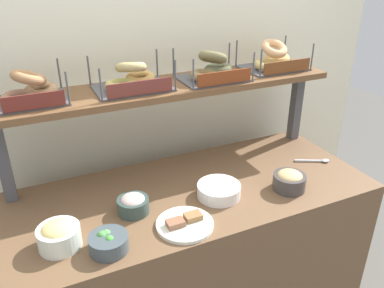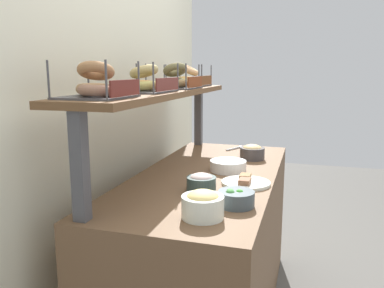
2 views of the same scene
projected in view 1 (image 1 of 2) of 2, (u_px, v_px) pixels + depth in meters
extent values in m
cube|color=white|center=(151.00, 84.00, 2.10)|extent=(2.85, 0.06, 2.40)
cube|color=brown|center=(194.00, 260.00, 1.99)|extent=(1.65, 0.70, 0.85)
cube|color=#4C4C51|center=(3.00, 160.00, 1.64)|extent=(0.05, 0.05, 0.40)
cube|color=#4C4C51|center=(296.00, 106.00, 2.22)|extent=(0.05, 0.05, 0.40)
cube|color=brown|center=(170.00, 87.00, 1.84)|extent=(1.61, 0.32, 0.03)
cylinder|color=#344743|center=(133.00, 206.00, 1.63)|extent=(0.13, 0.13, 0.07)
ellipsoid|color=beige|center=(133.00, 200.00, 1.62)|extent=(0.10, 0.10, 0.05)
cylinder|color=#413C3C|center=(289.00, 182.00, 1.79)|extent=(0.15, 0.15, 0.07)
ellipsoid|color=#D7B375|center=(290.00, 176.00, 1.78)|extent=(0.12, 0.12, 0.05)
cylinder|color=white|center=(219.00, 190.00, 1.74)|extent=(0.20, 0.20, 0.06)
ellipsoid|color=white|center=(219.00, 186.00, 1.73)|extent=(0.15, 0.15, 0.04)
cylinder|color=#455258|center=(109.00, 243.00, 1.42)|extent=(0.15, 0.15, 0.06)
sphere|color=#4B9547|center=(102.00, 236.00, 1.43)|extent=(0.04, 0.04, 0.04)
sphere|color=green|center=(110.00, 240.00, 1.41)|extent=(0.03, 0.03, 0.03)
sphere|color=#58A253|center=(107.00, 234.00, 1.43)|extent=(0.04, 0.04, 0.04)
cylinder|color=white|center=(59.00, 237.00, 1.44)|extent=(0.16, 0.16, 0.08)
ellipsoid|color=#F9DB80|center=(58.00, 230.00, 1.42)|extent=(0.12, 0.12, 0.06)
cylinder|color=white|center=(185.00, 224.00, 1.56)|extent=(0.23, 0.23, 0.01)
cube|color=#8D5C41|center=(175.00, 223.00, 1.53)|extent=(0.07, 0.05, 0.02)
cube|color=olive|center=(193.00, 216.00, 1.57)|extent=(0.07, 0.05, 0.02)
cube|color=#B7B7BC|center=(308.00, 161.00, 2.04)|extent=(0.13, 0.07, 0.01)
ellipsoid|color=#B7B7BC|center=(325.00, 161.00, 2.04)|extent=(0.04, 0.03, 0.01)
cube|color=#4C4C51|center=(33.00, 101.00, 1.61)|extent=(0.27, 0.24, 0.01)
cylinder|color=#4C4C51|center=(68.00, 89.00, 1.54)|extent=(0.01, 0.01, 0.14)
cylinder|color=#4C4C51|center=(59.00, 74.00, 1.73)|extent=(0.01, 0.01, 0.14)
cube|color=maroon|center=(34.00, 101.00, 1.50)|extent=(0.23, 0.01, 0.06)
torus|color=#986C55|center=(20.00, 98.00, 1.56)|extent=(0.19, 0.19, 0.05)
torus|color=tan|center=(41.00, 90.00, 1.64)|extent=(0.20, 0.20, 0.05)
torus|color=#AC794D|center=(28.00, 78.00, 1.57)|extent=(0.17, 0.17, 0.08)
cube|color=#4C4C51|center=(132.00, 88.00, 1.76)|extent=(0.34, 0.24, 0.01)
cylinder|color=#4C4C51|center=(101.00, 86.00, 1.58)|extent=(0.01, 0.01, 0.14)
cylinder|color=#4C4C51|center=(175.00, 76.00, 1.70)|extent=(0.01, 0.01, 0.14)
cylinder|color=#4C4C51|center=(89.00, 71.00, 1.77)|extent=(0.01, 0.01, 0.14)
cylinder|color=#4C4C51|center=(157.00, 64.00, 1.89)|extent=(0.01, 0.01, 0.14)
cube|color=brown|center=(140.00, 88.00, 1.65)|extent=(0.29, 0.01, 0.06)
torus|color=tan|center=(121.00, 85.00, 1.70)|extent=(0.16, 0.16, 0.05)
torus|color=tan|center=(140.00, 78.00, 1.80)|extent=(0.20, 0.20, 0.05)
torus|color=tan|center=(131.00, 67.00, 1.72)|extent=(0.18, 0.18, 0.08)
cube|color=#4C4C51|center=(212.00, 78.00, 1.90)|extent=(0.32, 0.24, 0.01)
cylinder|color=#4C4C51|center=(193.00, 75.00, 1.72)|extent=(0.01, 0.01, 0.14)
cylinder|color=#4C4C51|center=(253.00, 67.00, 1.83)|extent=(0.01, 0.01, 0.14)
cylinder|color=#4C4C51|center=(173.00, 63.00, 1.90)|extent=(0.01, 0.01, 0.14)
cylinder|color=#4C4C51|center=(229.00, 56.00, 2.02)|extent=(0.01, 0.01, 0.14)
cube|color=brown|center=(225.00, 77.00, 1.78)|extent=(0.27, 0.01, 0.06)
torus|color=olive|center=(205.00, 75.00, 1.84)|extent=(0.15, 0.15, 0.05)
torus|color=#6B6D4B|center=(218.00, 69.00, 1.93)|extent=(0.20, 0.20, 0.06)
torus|color=olive|center=(213.00, 57.00, 1.85)|extent=(0.20, 0.20, 0.09)
cube|color=#4C4C51|center=(273.00, 68.00, 2.07)|extent=(0.32, 0.24, 0.01)
cylinder|color=#4C4C51|center=(261.00, 64.00, 1.89)|extent=(0.01, 0.01, 0.14)
cylinder|color=#4C4C51|center=(312.00, 57.00, 2.01)|extent=(0.01, 0.01, 0.14)
cylinder|color=#4C4C51|center=(236.00, 54.00, 2.08)|extent=(0.01, 0.01, 0.14)
cylinder|color=#4C4C51|center=(285.00, 48.00, 2.20)|extent=(0.01, 0.01, 0.14)
cube|color=brown|center=(287.00, 66.00, 1.96)|extent=(0.28, 0.01, 0.06)
torus|color=tan|center=(267.00, 65.00, 2.01)|extent=(0.20, 0.20, 0.05)
torus|color=tan|center=(277.00, 59.00, 2.10)|extent=(0.18, 0.17, 0.06)
torus|color=tan|center=(274.00, 48.00, 2.03)|extent=(0.15, 0.16, 0.09)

